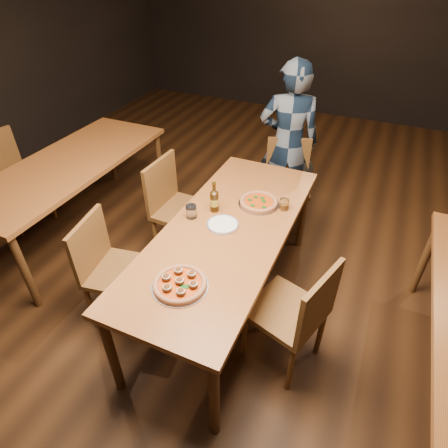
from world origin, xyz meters
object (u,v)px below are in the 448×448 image
at_px(chair_main_nw, 120,271).
at_px(chair_nbr_left, 14,180).
at_px(pizza_meatball, 180,283).
at_px(beer_bottle, 214,201).
at_px(table_main, 227,236).
at_px(pizza_margherita, 259,202).
at_px(table_left, 69,169).
at_px(plate_stack, 223,225).
at_px(chair_main_e, 286,310).
at_px(chair_end, 287,186).
at_px(water_glass, 191,211).
at_px(diner, 288,143).
at_px(chair_main_sw, 184,210).
at_px(amber_glass, 284,204).

height_order(chair_main_nw, chair_nbr_left, chair_nbr_left).
bearing_deg(chair_main_nw, pizza_meatball, -116.98).
bearing_deg(chair_main_nw, chair_nbr_left, 60.92).
relative_size(chair_nbr_left, beer_bottle, 4.16).
bearing_deg(table_main, pizza_margherita, 74.93).
height_order(table_left, chair_nbr_left, chair_nbr_left).
bearing_deg(chair_main_nw, plate_stack, -64.92).
relative_size(chair_main_e, chair_end, 1.03).
distance_m(beer_bottle, water_glass, 0.19).
bearing_deg(water_glass, chair_end, 72.08).
bearing_deg(diner, chair_main_sw, 41.83).
bearing_deg(pizza_meatball, water_glass, 112.46).
height_order(plate_stack, water_glass, water_glass).
relative_size(chair_main_e, plate_stack, 4.21).
distance_m(table_left, beer_bottle, 1.54).
xyz_separation_m(chair_main_sw, pizza_margherita, (0.68, -0.04, 0.29)).
relative_size(table_left, amber_glass, 23.49).
height_order(pizza_meatball, amber_glass, amber_glass).
relative_size(chair_main_e, chair_nbr_left, 0.96).
bearing_deg(pizza_margherita, beer_bottle, -142.11).
bearing_deg(amber_glass, pizza_meatball, -107.52).
relative_size(beer_bottle, amber_glass, 2.69).
relative_size(chair_end, amber_glass, 10.48).
bearing_deg(table_left, amber_glass, 2.43).
height_order(chair_nbr_left, diner, diner).
xyz_separation_m(chair_main_sw, diner, (0.60, 1.02, 0.31)).
height_order(chair_main_e, water_glass, chair_main_e).
bearing_deg(chair_end, chair_main_e, -92.32).
distance_m(chair_main_sw, pizza_margherita, 0.74).
bearing_deg(beer_bottle, diner, 81.65).
xyz_separation_m(chair_end, pizza_margherita, (-0.00, -0.84, 0.32)).
distance_m(amber_glass, diner, 1.07).
bearing_deg(pizza_margherita, diner, 94.50).
relative_size(chair_main_sw, chair_main_e, 1.04).
bearing_deg(beer_bottle, chair_nbr_left, 179.38).
xyz_separation_m(chair_nbr_left, diner, (2.36, 1.24, 0.31)).
bearing_deg(table_left, diner, 33.14).
distance_m(table_main, diner, 1.42).
distance_m(chair_main_sw, chair_main_e, 1.31).
bearing_deg(table_main, table_left, 169.99).
bearing_deg(water_glass, chair_main_sw, 127.89).
height_order(chair_main_nw, chair_end, chair_main_nw).
bearing_deg(table_main, chair_main_nw, -147.37).
relative_size(table_left, plate_stack, 9.17).
bearing_deg(table_left, chair_main_nw, -34.20).
xyz_separation_m(table_left, pizza_meatball, (1.67, -0.91, 0.09)).
bearing_deg(pizza_meatball, table_left, 151.52).
bearing_deg(diner, amber_glass, 87.06).
height_order(chair_main_sw, water_glass, chair_main_sw).
bearing_deg(chair_main_e, chair_end, -146.45).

